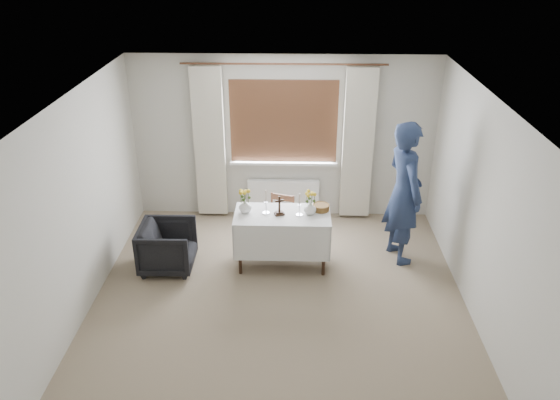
# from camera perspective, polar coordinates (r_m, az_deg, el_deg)

# --- Properties ---
(ground) EXTENTS (5.00, 5.00, 0.00)m
(ground) POSITION_cam_1_polar(r_m,az_deg,el_deg) (6.59, -0.15, -11.50)
(ground) COLOR gray
(ground) RESTS_ON ground
(altar_table) EXTENTS (1.24, 0.64, 0.76)m
(altar_table) POSITION_cam_1_polar(r_m,az_deg,el_deg) (7.21, 0.24, -4.14)
(altar_table) COLOR silver
(altar_table) RESTS_ON ground
(wooden_chair) EXTENTS (0.47, 0.47, 0.80)m
(wooden_chair) POSITION_cam_1_polar(r_m,az_deg,el_deg) (7.52, -0.13, -2.61)
(wooden_chair) COLOR #522A1C
(wooden_chair) RESTS_ON ground
(armchair) EXTENTS (0.71, 0.69, 0.64)m
(armchair) POSITION_cam_1_polar(r_m,az_deg,el_deg) (7.32, -11.66, -4.80)
(armchair) COLOR black
(armchair) RESTS_ON ground
(person) EXTENTS (0.66, 0.82, 1.94)m
(person) POSITION_cam_1_polar(r_m,az_deg,el_deg) (7.29, 12.82, 0.74)
(person) COLOR navy
(person) RESTS_ON ground
(radiator) EXTENTS (1.10, 0.10, 0.60)m
(radiator) POSITION_cam_1_polar(r_m,az_deg,el_deg) (8.49, 0.35, 0.21)
(radiator) COLOR white
(radiator) RESTS_ON ground
(wooden_cross) EXTENTS (0.14, 0.12, 0.26)m
(wooden_cross) POSITION_cam_1_polar(r_m,az_deg,el_deg) (6.95, -0.07, -0.58)
(wooden_cross) COLOR black
(wooden_cross) RESTS_ON altar_table
(candlestick_left) EXTENTS (0.12, 0.12, 0.33)m
(candlestick_left) POSITION_cam_1_polar(r_m,az_deg,el_deg) (6.98, -1.48, -0.19)
(candlestick_left) COLOR silver
(candlestick_left) RESTS_ON altar_table
(candlestick_right) EXTENTS (0.11, 0.11, 0.31)m
(candlestick_right) POSITION_cam_1_polar(r_m,az_deg,el_deg) (6.93, 2.04, -0.48)
(candlestick_right) COLOR silver
(candlestick_right) RESTS_ON altar_table
(flower_vase_left) EXTENTS (0.21, 0.21, 0.18)m
(flower_vase_left) POSITION_cam_1_polar(r_m,az_deg,el_deg) (7.05, -3.66, -0.63)
(flower_vase_left) COLOR silver
(flower_vase_left) RESTS_ON altar_table
(flower_vase_right) EXTENTS (0.21, 0.21, 0.17)m
(flower_vase_right) POSITION_cam_1_polar(r_m,az_deg,el_deg) (7.00, 3.15, -0.84)
(flower_vase_right) COLOR silver
(flower_vase_right) RESTS_ON altar_table
(wicker_basket) EXTENTS (0.27, 0.27, 0.08)m
(wicker_basket) POSITION_cam_1_polar(r_m,az_deg,el_deg) (7.12, 4.31, -0.77)
(wicker_basket) COLOR olive
(wicker_basket) RESTS_ON altar_table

